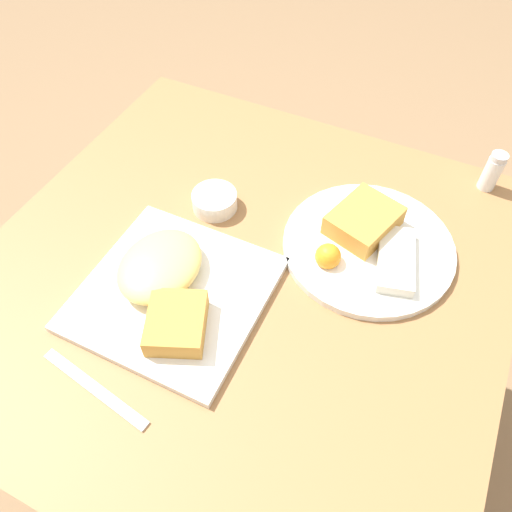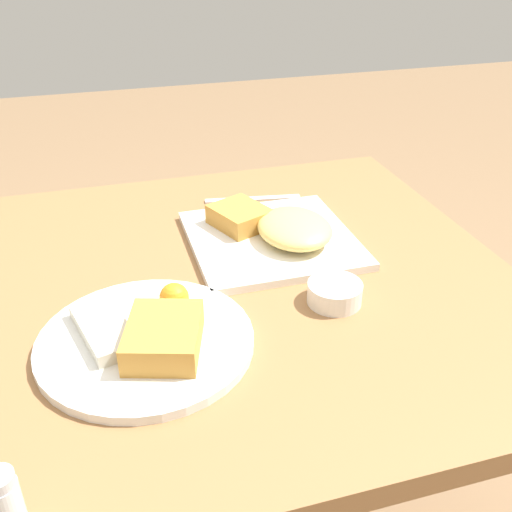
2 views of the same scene
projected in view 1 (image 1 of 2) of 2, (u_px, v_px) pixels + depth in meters
ground_plane at (247, 420)px, 1.40m from camera, size 8.00×8.00×0.00m
dining_table at (242, 298)px, 0.92m from camera, size 0.88×0.88×0.70m
plate_square_near at (169, 286)px, 0.80m from camera, size 0.29×0.29×0.06m
plate_oval_far at (368, 242)px, 0.87m from camera, size 0.30×0.30×0.05m
sauce_ramekin at (215, 200)px, 0.93m from camera, size 0.08×0.08×0.03m
salt_shaker at (491, 173)px, 0.95m from camera, size 0.03×0.03×0.08m
butter_knife at (95, 388)px, 0.71m from camera, size 0.05×0.20×0.00m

